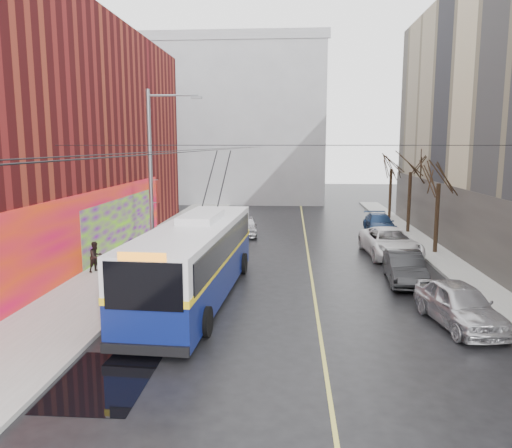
# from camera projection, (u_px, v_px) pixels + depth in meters

# --- Properties ---
(ground) EXTENTS (140.00, 140.00, 0.00)m
(ground) POSITION_uv_depth(u_px,v_px,m) (274.00, 369.00, 14.43)
(ground) COLOR black
(ground) RESTS_ON ground
(sidewalk_left) EXTENTS (4.00, 60.00, 0.15)m
(sidewalk_left) POSITION_uv_depth(u_px,v_px,m) (133.00, 264.00, 26.79)
(sidewalk_left) COLOR gray
(sidewalk_left) RESTS_ON ground
(sidewalk_right) EXTENTS (2.00, 60.00, 0.15)m
(sidewalk_right) POSITION_uv_depth(u_px,v_px,m) (457.00, 270.00, 25.61)
(sidewalk_right) COLOR gray
(sidewalk_right) RESTS_ON ground
(lane_line) EXTENTS (0.12, 50.00, 0.01)m
(lane_line) POSITION_uv_depth(u_px,v_px,m) (309.00, 260.00, 28.12)
(lane_line) COLOR #BFB74C
(lane_line) RESTS_ON ground
(building_left) EXTENTS (12.11, 36.00, 14.00)m
(building_left) POSITION_uv_depth(u_px,v_px,m) (1.00, 135.00, 28.23)
(building_left) COLOR #591113
(building_left) RESTS_ON ground
(building_far) EXTENTS (20.50, 12.10, 18.00)m
(building_far) POSITION_uv_depth(u_px,v_px,m) (236.00, 122.00, 57.75)
(building_far) COLOR gray
(building_far) RESTS_ON ground
(streetlight_pole) EXTENTS (2.65, 0.60, 9.00)m
(streetlight_pole) POSITION_uv_depth(u_px,v_px,m) (154.00, 178.00, 23.94)
(streetlight_pole) COLOR slate
(streetlight_pole) RESTS_ON ground
(catenary_wires) EXTENTS (18.00, 60.00, 0.22)m
(catenary_wires) POSITION_uv_depth(u_px,v_px,m) (239.00, 148.00, 28.17)
(catenary_wires) COLOR black
(tree_near) EXTENTS (3.20, 3.20, 6.40)m
(tree_near) POSITION_uv_depth(u_px,v_px,m) (439.00, 170.00, 28.78)
(tree_near) COLOR black
(tree_near) RESTS_ON ground
(tree_mid) EXTENTS (3.20, 3.20, 6.68)m
(tree_mid) POSITION_uv_depth(u_px,v_px,m) (411.00, 161.00, 35.64)
(tree_mid) COLOR black
(tree_mid) RESTS_ON ground
(tree_far) EXTENTS (3.20, 3.20, 6.57)m
(tree_far) POSITION_uv_depth(u_px,v_px,m) (392.00, 160.00, 42.55)
(tree_far) COLOR black
(tree_far) RESTS_ON ground
(puddle) EXTENTS (2.48, 3.68, 0.01)m
(puddle) POSITION_uv_depth(u_px,v_px,m) (103.00, 381.00, 13.69)
(puddle) COLOR black
(puddle) RESTS_ON ground
(pigeons_flying) EXTENTS (1.98, 4.18, 2.10)m
(pigeons_flying) POSITION_uv_depth(u_px,v_px,m) (226.00, 131.00, 23.57)
(pigeons_flying) COLOR slate
(trolleybus) EXTENTS (3.56, 13.05, 6.12)m
(trolleybus) POSITION_uv_depth(u_px,v_px,m) (196.00, 259.00, 20.90)
(trolleybus) COLOR #0B1654
(trolleybus) RESTS_ON ground
(parked_car_a) EXTENTS (2.55, 4.82, 1.56)m
(parked_car_a) POSITION_uv_depth(u_px,v_px,m) (460.00, 305.00, 17.79)
(parked_car_a) COLOR #B2B2B7
(parked_car_a) RESTS_ON ground
(parked_car_b) EXTENTS (1.85, 4.56, 1.47)m
(parked_car_b) POSITION_uv_depth(u_px,v_px,m) (405.00, 268.00, 23.33)
(parked_car_b) COLOR black
(parked_car_b) RESTS_ON ground
(parked_car_c) EXTENTS (3.10, 6.04, 1.63)m
(parked_car_c) POSITION_uv_depth(u_px,v_px,m) (390.00, 243.00, 28.88)
(parked_car_c) COLOR white
(parked_car_c) RESTS_ON ground
(parked_car_d) EXTENTS (1.96, 4.73, 1.37)m
(parked_car_d) POSITION_uv_depth(u_px,v_px,m) (379.00, 223.00, 36.81)
(parked_car_d) COLOR navy
(parked_car_d) RESTS_ON ground
(following_car) EXTENTS (1.94, 4.17, 1.38)m
(following_car) POSITION_uv_depth(u_px,v_px,m) (246.00, 226.00, 35.60)
(following_car) COLOR #B7B7BC
(following_car) RESTS_ON ground
(pedestrian_a) EXTENTS (0.52, 0.67, 1.61)m
(pedestrian_a) POSITION_uv_depth(u_px,v_px,m) (151.00, 251.00, 25.87)
(pedestrian_a) COLOR black
(pedestrian_a) RESTS_ON sidewalk_left
(pedestrian_b) EXTENTS (0.86, 0.93, 1.52)m
(pedestrian_b) POSITION_uv_depth(u_px,v_px,m) (96.00, 257.00, 24.82)
(pedestrian_b) COLOR black
(pedestrian_b) RESTS_ON sidewalk_left
(pedestrian_c) EXTENTS (1.28, 1.33, 1.82)m
(pedestrian_c) POSITION_uv_depth(u_px,v_px,m) (134.00, 257.00, 23.97)
(pedestrian_c) COLOR black
(pedestrian_c) RESTS_ON sidewalk_left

